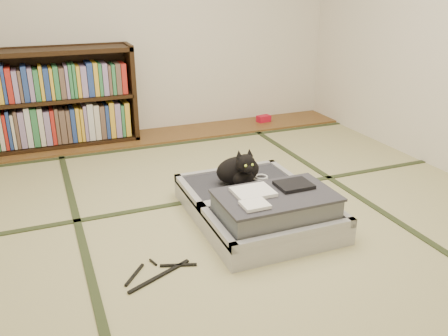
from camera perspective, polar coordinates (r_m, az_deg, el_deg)
name	(u,v)px	position (r m, az deg, el deg)	size (l,w,h in m)	color
floor	(237,221)	(3.22, 1.52, -6.41)	(4.50, 4.50, 0.00)	tan
wood_strip	(160,135)	(4.97, -7.70, 3.90)	(4.00, 0.50, 0.02)	brown
red_item	(264,119)	(5.40, 4.79, 5.94)	(0.15, 0.09, 0.07)	red
tatami_borders	(211,192)	(3.63, -1.59, -2.93)	(4.00, 4.50, 0.01)	#2D381E
bookcase	(56,101)	(4.79, -19.55, 7.63)	(1.48, 0.34, 0.95)	black
suitcase	(259,206)	(3.18, 4.29, -4.59)	(0.82, 1.10, 0.32)	#B0B0B5
cat	(240,170)	(3.34, 1.90, -0.26)	(0.37, 0.37, 0.30)	black
cable_coil	(261,178)	(3.47, 4.43, -1.18)	(0.11, 0.11, 0.03)	white
hanger	(158,273)	(2.71, -7.93, -12.36)	(0.42, 0.28, 0.01)	black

